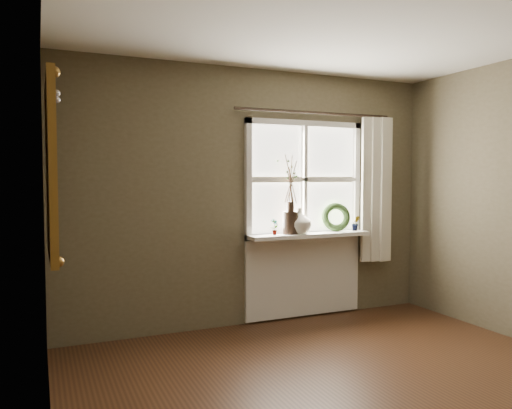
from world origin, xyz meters
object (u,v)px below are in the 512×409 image
Objects in this scene: dark_jug at (291,223)px; gilt_mirror at (50,168)px; cream_vase at (299,221)px; wreath at (336,220)px.

gilt_mirror is at bearing -160.13° from dark_jug.
cream_vase is 0.47m from wreath.
gilt_mirror is (-2.87, -0.87, 0.52)m from wreath.
cream_vase is at bearing 0.00° from dark_jug.
gilt_mirror is at bearing -160.91° from cream_vase.
wreath is at bearing 16.86° from gilt_mirror.
wreath is (0.47, 0.04, -0.01)m from cream_vase.
gilt_mirror is (-2.39, -0.83, 0.51)m from cream_vase.
cream_vase is 2.58m from gilt_mirror.
dark_jug is 0.88× the size of cream_vase.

